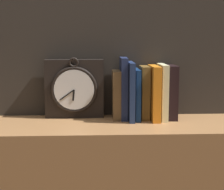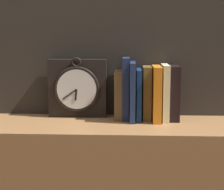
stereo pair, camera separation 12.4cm
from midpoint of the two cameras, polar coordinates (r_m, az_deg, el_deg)
name	(u,v)px [view 2 (the right image)]	position (r m, az deg, el deg)	size (l,w,h in m)	color
wall_back	(114,16)	(1.49, 2.78, 11.94)	(6.00, 0.05, 2.60)	#2D2823
clock	(78,88)	(1.44, -2.83, 1.03)	(0.22, 0.06, 0.23)	black
book_slot0_brown	(119,95)	(1.41, 3.53, 0.01)	(0.03, 0.11, 0.18)	brown
book_slot1_navy	(126,88)	(1.41, 4.65, 0.98)	(0.02, 0.12, 0.23)	#1E284B
book_slot2_navy	(133,91)	(1.39, 5.71, 0.55)	(0.02, 0.15, 0.22)	navy
book_slot3_navy	(139,95)	(1.40, 6.63, 0.06)	(0.02, 0.14, 0.19)	navy
book_slot4_brown	(147,93)	(1.41, 7.83, 0.31)	(0.03, 0.11, 0.20)	brown
book_slot5_orange	(156,93)	(1.40, 9.30, 0.23)	(0.03, 0.15, 0.20)	orange
book_slot6_cream	(165,92)	(1.41, 10.57, 0.37)	(0.02, 0.14, 0.21)	beige
book_slot7_black	(173,93)	(1.42, 11.81, 0.31)	(0.04, 0.12, 0.20)	black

